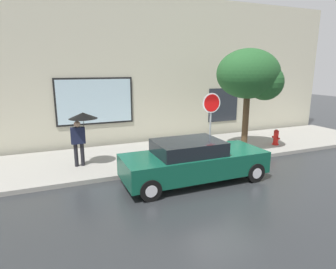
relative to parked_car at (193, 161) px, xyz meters
The scene contains 8 objects.
ground_plane 1.33m from the parked_car, ahead, with size 60.00×60.00×0.00m, color #282B2D.
sidewalk 3.32m from the parked_car, 69.62° to the left, with size 20.00×4.00×0.15m, color gray.
building_facade 6.31m from the parked_car, 78.73° to the left, with size 20.00×0.67×7.00m.
parked_car is the anchor object (origin of this frame).
fire_hydrant 5.88m from the parked_car, 21.51° to the left, with size 0.30×0.44×0.73m.
pedestrian_with_umbrella 4.21m from the parked_car, 141.09° to the left, with size 1.02×1.02×1.97m.
street_tree 4.99m from the parked_car, 28.34° to the left, with size 2.76×2.34×4.31m.
stop_sign 2.49m from the parked_car, 44.61° to the left, with size 0.76×0.10×2.59m.
Camera 1 is at (-5.30, -7.94, 3.64)m, focal length 30.57 mm.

